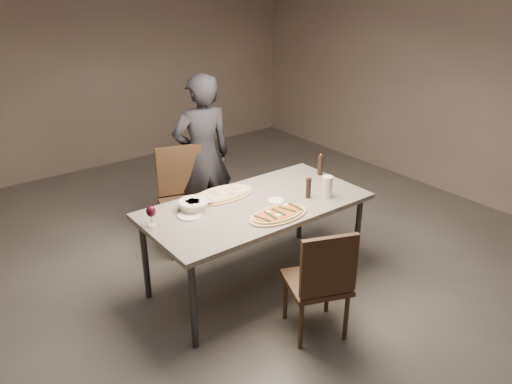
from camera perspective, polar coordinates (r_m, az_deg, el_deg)
room at (r=3.73m, az=0.00°, el=7.73°), size 7.00×7.00×7.00m
dining_table at (r=3.99m, az=0.00°, el=-2.06°), size 1.80×0.90×0.75m
zucchini_pizza at (r=3.76m, az=2.58°, el=-2.55°), size 0.51×0.28×0.05m
ham_pizza at (r=4.10m, az=-3.87°, el=-0.27°), size 0.57×0.31×0.04m
bread_basket at (r=3.87m, az=-7.22°, el=-1.40°), size 0.23×0.23×0.08m
oil_dish at (r=3.99m, az=2.30°, el=-1.04°), size 0.13×0.13×0.02m
pepper_mill_left at (r=4.53m, az=7.36°, el=3.10°), size 0.05×0.05×0.20m
pepper_mill_right at (r=4.05m, az=6.01°, el=0.49°), size 0.05×0.05×0.19m
carafe at (r=4.08m, az=8.13°, el=0.58°), size 0.09×0.09×0.18m
wine_glass at (r=3.66m, az=-11.91°, el=-2.26°), size 0.07×0.07×0.16m
side_plate at (r=3.79m, az=-7.59°, el=-2.68°), size 0.18×0.18×0.01m
chair_near at (r=3.53m, az=7.48°, el=-9.80°), size 0.54×0.54×0.88m
chair_far at (r=4.73m, az=-8.31°, el=-0.06°), size 0.57×0.57×0.96m
diner at (r=4.84m, az=-6.11°, el=4.04°), size 0.64×0.48×1.60m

